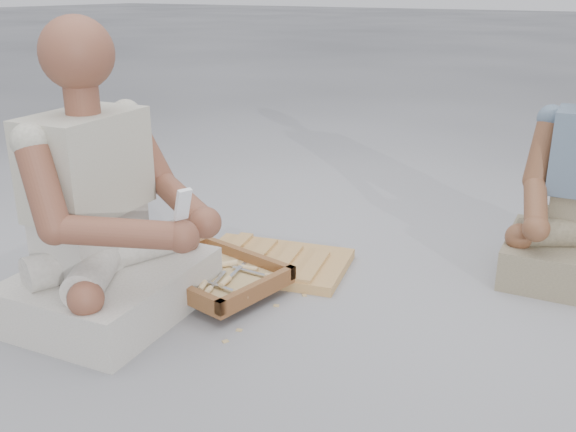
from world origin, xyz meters
The scene contains 23 objects.
ground centered at (0.00, 0.00, 0.00)m, with size 60.00×60.00×0.00m, color #A3A3A9.
carved_panel centered at (-0.22, 0.38, 0.02)m, with size 0.59×0.40×0.04m, color #A3773F.
tool_tray centered at (-0.29, 0.08, 0.06)m, with size 0.54×0.46×0.06m.
chisel_0 centered at (-0.12, -0.01, 0.07)m, with size 0.22×0.04×0.02m.
chisel_1 centered at (-0.23, 0.18, 0.07)m, with size 0.22×0.05×0.02m.
chisel_2 centered at (-0.10, 0.16, 0.07)m, with size 0.22×0.02×0.02m.
chisel_3 centered at (-0.26, -0.02, 0.08)m, with size 0.10×0.21×0.02m.
chisel_4 centered at (-0.22, -0.04, 0.07)m, with size 0.08×0.22×0.02m.
chisel_5 centered at (-0.31, 0.15, 0.07)m, with size 0.15×0.18×0.02m.
chisel_6 centered at (-0.21, 0.05, 0.08)m, with size 0.06×0.22×0.02m.
chisel_7 centered at (-0.33, 0.06, 0.08)m, with size 0.12×0.20×0.02m.
wood_chip_0 centered at (-0.03, -0.20, 0.00)m, with size 0.02×0.01×0.00m, color tan.
wood_chip_1 centered at (-0.27, 0.16, 0.00)m, with size 0.02×0.01×0.00m, color tan.
wood_chip_2 centered at (0.02, 0.22, 0.00)m, with size 0.02×0.01×0.00m, color tan.
wood_chip_3 centered at (-0.59, -0.10, 0.00)m, with size 0.02×0.01×0.00m, color tan.
wood_chip_4 centered at (-0.03, -0.12, 0.00)m, with size 0.02×0.01×0.00m, color tan.
wood_chip_5 centered at (-0.60, -0.05, 0.00)m, with size 0.02×0.01×0.00m, color tan.
wood_chip_6 centered at (-0.02, 0.09, 0.00)m, with size 0.02×0.01×0.00m, color tan.
wood_chip_7 centered at (-0.40, -0.14, 0.00)m, with size 0.02×0.01×0.00m, color tan.
wood_chip_8 centered at (-0.57, 0.00, 0.00)m, with size 0.02×0.01×0.00m, color tan.
wood_chip_9 centered at (-0.42, -0.20, 0.00)m, with size 0.02×0.01×0.00m, color tan.
craftsman centered at (-0.50, -0.24, 0.34)m, with size 0.71×0.70×1.01m.
mobile_phone centered at (-0.12, -0.26, 0.47)m, with size 0.06×0.06×0.10m.
Camera 1 is at (1.09, -1.65, 1.09)m, focal length 40.00 mm.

